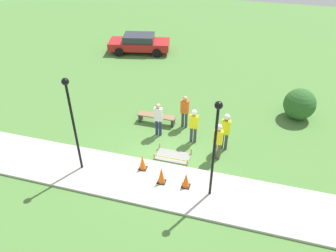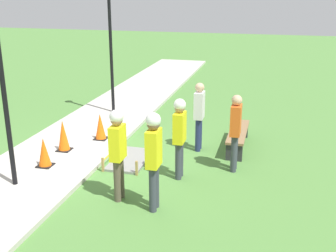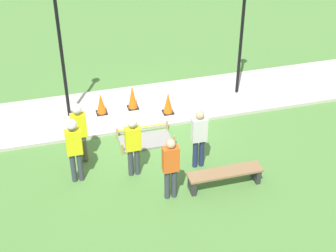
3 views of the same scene
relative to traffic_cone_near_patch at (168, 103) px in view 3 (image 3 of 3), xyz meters
name	(u,v)px [view 3 (image 3 of 3)]	position (x,y,z in m)	size (l,w,h in m)	color
ground_plane	(150,130)	(0.75, 0.62, -0.45)	(60.00, 60.00, 0.00)	#51843D
sidewalk	(140,107)	(0.75, -0.65, -0.40)	(28.00, 2.55, 0.10)	#BCB7AD
wet_concrete_patch	(146,141)	(1.00, 1.21, -0.41)	(1.56, 0.86, 0.34)	gray
traffic_cone_near_patch	(168,103)	(0.00, 0.00, 0.00)	(0.34, 0.34, 0.71)	black
traffic_cone_far_patch	(132,97)	(1.00, -0.56, 0.04)	(0.34, 0.34, 0.79)	black
traffic_cone_sidewalk_edge	(101,104)	(2.01, -0.52, -0.01)	(0.34, 0.34, 0.68)	black
park_bench	(225,175)	(-0.53, 3.63, -0.11)	(1.96, 0.44, 0.48)	#2D2D33
worker_supervisor	(74,144)	(3.11, 2.42, 0.71)	(0.40, 0.28, 1.91)	#383D47
worker_assistant	(133,141)	(1.63, 2.56, 0.63)	(0.40, 0.26, 1.80)	#383D47
worker_trainee	(79,128)	(2.89, 1.63, 0.66)	(0.40, 0.27, 1.85)	brown
bystander_in_orange_shirt	(171,165)	(0.93, 3.68, 0.57)	(0.40, 0.23, 1.78)	#383D47
bystander_in_gray_shirt	(199,136)	(-0.13, 2.66, 0.56)	(0.40, 0.23, 1.77)	navy
lamppost_near	(59,35)	(3.00, -0.65, 2.35)	(0.28, 0.28, 4.16)	black
lamppost_far	(243,14)	(-2.55, -0.64, 2.39)	(0.28, 0.28, 4.23)	black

